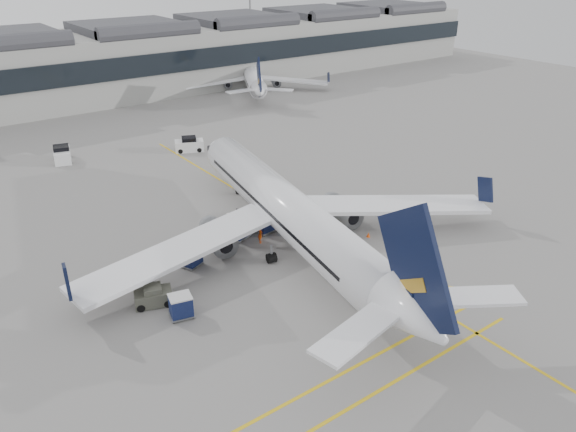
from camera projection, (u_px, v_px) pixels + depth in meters
ground at (260, 300)px, 43.19m from camera, size 220.00×220.00×0.00m
terminal at (18, 71)px, 92.81m from camera, size 200.00×20.45×12.40m
apron_markings at (288, 220)px, 55.80m from camera, size 0.25×60.00×0.01m
airliner_main at (290, 213)px, 49.60m from camera, size 38.64×42.59×11.42m
airliner_far at (252, 77)px, 105.76m from camera, size 26.21×28.91×8.43m
belt_loader at (244, 223)px, 53.95m from camera, size 5.00×2.75×1.98m
baggage_cart_a at (265, 222)px, 53.13m from camera, size 2.05×1.77×1.96m
baggage_cart_b at (238, 228)px, 51.92m from camera, size 2.38×2.17×2.05m
baggage_cart_c at (191, 256)px, 47.45m from camera, size 2.04×1.89×1.73m
baggage_cart_d at (181, 306)px, 40.83m from camera, size 1.98×1.76×1.80m
ramp_agent_a at (260, 234)px, 51.29m from camera, size 0.70×0.76×1.74m
ramp_agent_b at (221, 247)px, 49.11m from camera, size 0.93×0.79×1.67m
pushback_tug at (153, 296)px, 42.42m from camera, size 3.17×2.50×1.55m
safety_cone_nose at (234, 179)px, 65.13m from camera, size 0.34×0.34×0.47m
safety_cone_engine at (368, 235)px, 52.52m from camera, size 0.35×0.35×0.48m
service_van_mid at (62, 154)px, 70.95m from camera, size 2.90×4.31×2.02m
service_van_right at (189, 145)px, 74.57m from camera, size 4.15×3.21×1.91m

